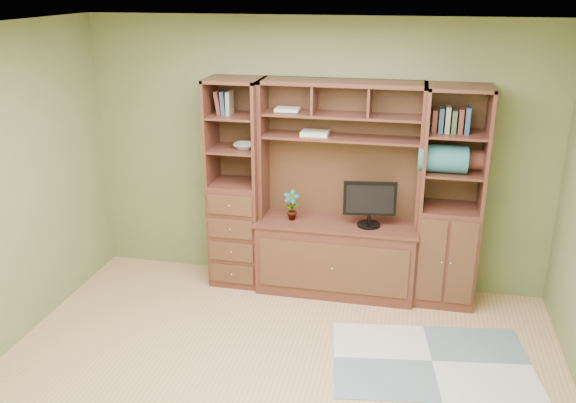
% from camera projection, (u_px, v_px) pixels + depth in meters
% --- Properties ---
extents(room, '(4.60, 4.10, 2.64)m').
position_uv_depth(room, '(265.00, 235.00, 4.05)').
color(room, tan).
rests_on(room, ground).
extents(center_hutch, '(1.54, 0.53, 2.05)m').
position_uv_depth(center_hutch, '(338.00, 193.00, 5.68)').
color(center_hutch, '#52271C').
rests_on(center_hutch, ground).
extents(left_tower, '(0.50, 0.45, 2.05)m').
position_uv_depth(left_tower, '(236.00, 184.00, 5.92)').
color(left_tower, '#52271C').
rests_on(left_tower, ground).
extents(right_tower, '(0.55, 0.45, 2.05)m').
position_uv_depth(right_tower, '(451.00, 199.00, 5.52)').
color(right_tower, '#52271C').
rests_on(right_tower, ground).
extents(rug, '(1.70, 1.26, 0.01)m').
position_uv_depth(rug, '(432.00, 361.00, 4.90)').
color(rug, '#A0A6A5').
rests_on(rug, ground).
extents(monitor, '(0.51, 0.28, 0.60)m').
position_uv_depth(monitor, '(370.00, 196.00, 5.59)').
color(monitor, black).
rests_on(monitor, center_hutch).
extents(orchid, '(0.16, 0.11, 0.30)m').
position_uv_depth(orchid, '(291.00, 205.00, 5.79)').
color(orchid, '#9F4F36').
rests_on(orchid, center_hutch).
extents(magazines, '(0.25, 0.18, 0.04)m').
position_uv_depth(magazines, '(315.00, 133.00, 5.63)').
color(magazines, beige).
rests_on(magazines, center_hutch).
extents(bowl, '(0.20, 0.20, 0.05)m').
position_uv_depth(bowl, '(244.00, 146.00, 5.77)').
color(bowl, beige).
rests_on(bowl, left_tower).
extents(blanket_teal, '(0.42, 0.25, 0.25)m').
position_uv_depth(blanket_teal, '(443.00, 159.00, 5.36)').
color(blanket_teal, '#28636A').
rests_on(blanket_teal, right_tower).
extents(blanket_red, '(0.33, 0.19, 0.19)m').
position_uv_depth(blanket_red, '(469.00, 159.00, 5.45)').
color(blanket_red, brown).
rests_on(blanket_red, right_tower).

